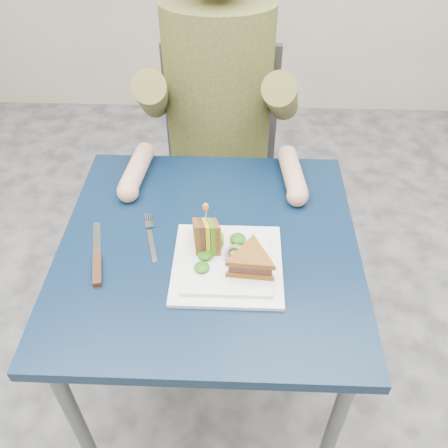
{
  "coord_description": "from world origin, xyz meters",
  "views": [
    {
      "loc": [
        0.07,
        -0.84,
        1.58
      ],
      "look_at": [
        0.04,
        -0.02,
        0.82
      ],
      "focal_mm": 38.0,
      "sensor_mm": 36.0,
      "label": 1
    }
  ],
  "objects_px": {
    "chair": "(220,156)",
    "fork": "(151,238)",
    "knife": "(97,264)",
    "plate": "(227,263)",
    "diner": "(218,77)",
    "sandwich_upright": "(207,236)",
    "table": "(209,264)",
    "sandwich_flat": "(251,261)"
  },
  "relations": [
    {
      "from": "diner",
      "to": "sandwich_upright",
      "type": "height_order",
      "value": "diner"
    },
    {
      "from": "diner",
      "to": "plate",
      "type": "distance_m",
      "value": 0.64
    },
    {
      "from": "sandwich_flat",
      "to": "fork",
      "type": "height_order",
      "value": "sandwich_flat"
    },
    {
      "from": "table",
      "to": "knife",
      "type": "distance_m",
      "value": 0.29
    },
    {
      "from": "plate",
      "to": "diner",
      "type": "bearing_deg",
      "value": 94.6
    },
    {
      "from": "plate",
      "to": "fork",
      "type": "xyz_separation_m",
      "value": [
        -0.2,
        0.08,
        -0.01
      ]
    },
    {
      "from": "chair",
      "to": "knife",
      "type": "height_order",
      "value": "chair"
    },
    {
      "from": "diner",
      "to": "plate",
      "type": "bearing_deg",
      "value": -85.4
    },
    {
      "from": "plate",
      "to": "knife",
      "type": "relative_size",
      "value": 1.19
    },
    {
      "from": "chair",
      "to": "plate",
      "type": "height_order",
      "value": "chair"
    },
    {
      "from": "fork",
      "to": "plate",
      "type": "bearing_deg",
      "value": -23.23
    },
    {
      "from": "diner",
      "to": "sandwich_flat",
      "type": "distance_m",
      "value": 0.66
    },
    {
      "from": "chair",
      "to": "sandwich_flat",
      "type": "bearing_deg",
      "value": -82.08
    },
    {
      "from": "fork",
      "to": "knife",
      "type": "relative_size",
      "value": 0.81
    },
    {
      "from": "table",
      "to": "sandwich_upright",
      "type": "height_order",
      "value": "sandwich_upright"
    },
    {
      "from": "chair",
      "to": "plate",
      "type": "distance_m",
      "value": 0.75
    },
    {
      "from": "chair",
      "to": "sandwich_upright",
      "type": "distance_m",
      "value": 0.72
    },
    {
      "from": "table",
      "to": "chair",
      "type": "distance_m",
      "value": 0.66
    },
    {
      "from": "plate",
      "to": "sandwich_upright",
      "type": "height_order",
      "value": "sandwich_upright"
    },
    {
      "from": "chair",
      "to": "fork",
      "type": "distance_m",
      "value": 0.68
    },
    {
      "from": "chair",
      "to": "plate",
      "type": "bearing_deg",
      "value": -86.11
    },
    {
      "from": "sandwich_upright",
      "to": "knife",
      "type": "xyz_separation_m",
      "value": [
        -0.26,
        -0.06,
        -0.05
      ]
    },
    {
      "from": "plate",
      "to": "fork",
      "type": "height_order",
      "value": "plate"
    },
    {
      "from": "chair",
      "to": "sandwich_upright",
      "type": "relative_size",
      "value": 7.01
    },
    {
      "from": "sandwich_flat",
      "to": "sandwich_upright",
      "type": "bearing_deg",
      "value": 146.65
    },
    {
      "from": "knife",
      "to": "table",
      "type": "bearing_deg",
      "value": 18.07
    },
    {
      "from": "chair",
      "to": "diner",
      "type": "height_order",
      "value": "diner"
    },
    {
      "from": "plate",
      "to": "fork",
      "type": "bearing_deg",
      "value": 156.77
    },
    {
      "from": "sandwich_upright",
      "to": "fork",
      "type": "height_order",
      "value": "sandwich_upright"
    },
    {
      "from": "table",
      "to": "sandwich_flat",
      "type": "relative_size",
      "value": 5.39
    },
    {
      "from": "sandwich_upright",
      "to": "knife",
      "type": "relative_size",
      "value": 0.61
    },
    {
      "from": "diner",
      "to": "chair",
      "type": "bearing_deg",
      "value": 90.0
    },
    {
      "from": "chair",
      "to": "sandwich_flat",
      "type": "height_order",
      "value": "chair"
    },
    {
      "from": "sandwich_flat",
      "to": "diner",
      "type": "bearing_deg",
      "value": 99.29
    },
    {
      "from": "plate",
      "to": "sandwich_flat",
      "type": "bearing_deg",
      "value": -24.44
    },
    {
      "from": "chair",
      "to": "table",
      "type": "bearing_deg",
      "value": -90.0
    },
    {
      "from": "diner",
      "to": "sandwich_upright",
      "type": "relative_size",
      "value": 5.61
    },
    {
      "from": "table",
      "to": "chair",
      "type": "height_order",
      "value": "chair"
    },
    {
      "from": "diner",
      "to": "fork",
      "type": "relative_size",
      "value": 4.21
    },
    {
      "from": "table",
      "to": "plate",
      "type": "xyz_separation_m",
      "value": [
        0.05,
        -0.07,
        0.09
      ]
    },
    {
      "from": "fork",
      "to": "knife",
      "type": "xyz_separation_m",
      "value": [
        -0.12,
        -0.1,
        0.0
      ]
    },
    {
      "from": "fork",
      "to": "table",
      "type": "bearing_deg",
      "value": -3.75
    }
  ]
}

